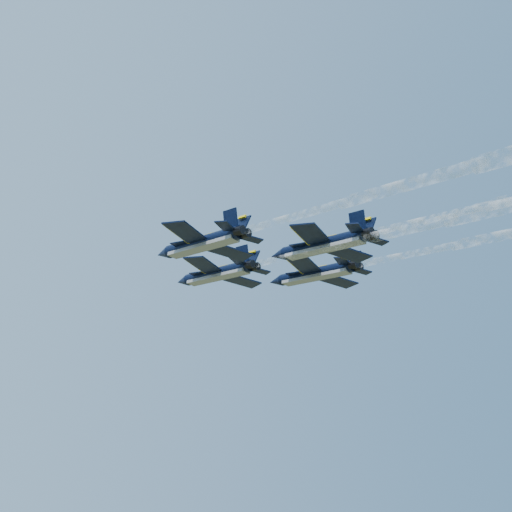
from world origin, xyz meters
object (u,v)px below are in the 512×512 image
jet_left (201,243)px  jet_slot (322,245)px  jet_lead (216,274)px  jet_right (314,274)px

jet_left → jet_slot: size_ratio=1.00×
jet_lead → jet_right: 14.84m
jet_right → jet_lead: bearing=135.6°
jet_lead → jet_slot: size_ratio=1.00×
jet_left → jet_right: size_ratio=1.00×
jet_left → jet_right: same height
jet_lead → jet_slot: bearing=-88.8°
jet_lead → jet_left: same height
jet_lead → jet_left: 15.07m
jet_slot → jet_right: bearing=44.9°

